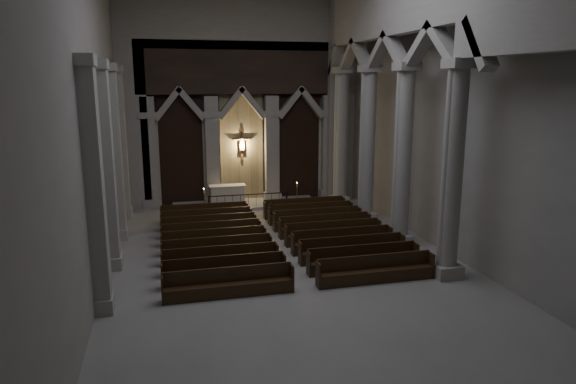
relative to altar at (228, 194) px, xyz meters
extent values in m
plane|color=gray|center=(1.06, -10.78, -0.70)|extent=(24.00, 24.00, 0.00)
cube|color=gray|center=(1.06, 1.22, 5.30)|extent=(14.00, 0.10, 12.00)
cube|color=gray|center=(1.06, -22.78, 5.30)|extent=(14.00, 0.10, 12.00)
cube|color=gray|center=(-5.94, -10.78, 5.30)|extent=(0.10, 24.00, 12.00)
cube|color=gray|center=(8.06, -10.78, 5.30)|extent=(0.10, 24.00, 12.00)
cube|color=#A8A49C|center=(-4.34, 0.72, 2.50)|extent=(0.80, 0.50, 6.40)
cube|color=#A8A49C|center=(-4.34, 0.72, -0.45)|extent=(1.05, 0.70, 0.50)
cube|color=#A8A49C|center=(-4.34, 0.72, 4.65)|extent=(1.00, 0.65, 0.35)
cube|color=#A8A49C|center=(-0.74, 0.72, 2.50)|extent=(0.80, 0.50, 6.40)
cube|color=#A8A49C|center=(-0.74, 0.72, -0.45)|extent=(1.05, 0.70, 0.50)
cube|color=#A8A49C|center=(-0.74, 0.72, 4.65)|extent=(1.00, 0.65, 0.35)
cube|color=#A8A49C|center=(2.86, 0.72, 2.50)|extent=(0.80, 0.50, 6.40)
cube|color=#A8A49C|center=(2.86, 0.72, -0.45)|extent=(1.05, 0.70, 0.50)
cube|color=#A8A49C|center=(2.86, 0.72, 4.65)|extent=(1.00, 0.65, 0.35)
cube|color=#A8A49C|center=(6.46, 0.72, 2.50)|extent=(0.80, 0.50, 6.40)
cube|color=#A8A49C|center=(6.46, 0.72, -0.45)|extent=(1.05, 0.70, 0.50)
cube|color=#A8A49C|center=(6.46, 0.72, 4.65)|extent=(1.00, 0.65, 0.35)
cube|color=black|center=(-2.54, 1.07, 2.80)|extent=(2.60, 0.15, 7.00)
cube|color=tan|center=(1.06, 1.07, 2.80)|extent=(2.60, 0.15, 7.00)
cube|color=black|center=(4.66, 1.07, 2.80)|extent=(2.60, 0.15, 7.00)
cube|color=black|center=(1.06, 0.72, 7.30)|extent=(12.00, 0.50, 3.00)
cube|color=#A8A49C|center=(-5.14, 0.72, 3.80)|extent=(1.60, 0.50, 9.00)
cube|color=#A8A49C|center=(7.26, 0.72, 3.80)|extent=(1.60, 0.50, 9.00)
cube|color=#A8A49C|center=(1.06, 0.72, 9.80)|extent=(14.00, 0.50, 3.00)
plane|color=#EECC6B|center=(1.06, 1.04, 2.80)|extent=(1.50, 0.00, 1.50)
cube|color=brown|center=(1.06, 0.95, 2.80)|extent=(0.13, 0.08, 1.80)
cube|color=brown|center=(1.06, 0.95, 3.15)|extent=(1.10, 0.08, 0.13)
cube|color=tan|center=(1.06, 0.89, 2.75)|extent=(0.26, 0.10, 0.60)
sphere|color=tan|center=(1.06, 0.89, 3.15)|extent=(0.17, 0.17, 0.17)
cylinder|color=tan|center=(0.80, 0.89, 3.12)|extent=(0.45, 0.08, 0.08)
cylinder|color=tan|center=(1.32, 0.89, 3.12)|extent=(0.45, 0.08, 0.08)
cube|color=#A8A49C|center=(6.56, -1.28, -0.45)|extent=(1.00, 1.00, 0.50)
cylinder|color=#A8A49C|center=(6.56, -1.28, 3.30)|extent=(0.70, 0.70, 7.50)
cube|color=#A8A49C|center=(6.56, -1.28, 7.15)|extent=(0.95, 0.95, 0.35)
cube|color=#A8A49C|center=(6.56, -5.28, -0.45)|extent=(1.00, 1.00, 0.50)
cylinder|color=#A8A49C|center=(6.56, -5.28, 3.30)|extent=(0.70, 0.70, 7.50)
cube|color=#A8A49C|center=(6.56, -5.28, 7.15)|extent=(0.95, 0.95, 0.35)
cube|color=#A8A49C|center=(6.56, -9.28, -0.45)|extent=(1.00, 1.00, 0.50)
cylinder|color=#A8A49C|center=(6.56, -9.28, 3.30)|extent=(0.70, 0.70, 7.50)
cube|color=#A8A49C|center=(6.56, -9.28, 7.15)|extent=(0.95, 0.95, 0.35)
cube|color=#A8A49C|center=(6.56, -13.28, -0.45)|extent=(1.00, 1.00, 0.50)
cylinder|color=#A8A49C|center=(6.56, -13.28, 3.30)|extent=(0.70, 0.70, 7.50)
cube|color=#A8A49C|center=(6.56, -13.28, 7.15)|extent=(0.95, 0.95, 0.35)
cube|color=#A8A49C|center=(6.56, 0.62, 3.90)|extent=(0.55, 1.20, 9.20)
cube|color=#A8A49C|center=(-5.69, -1.28, -0.45)|extent=(0.60, 1.00, 0.50)
cube|color=#A8A49C|center=(-5.69, -1.28, 3.30)|extent=(0.50, 0.80, 7.50)
cube|color=#A8A49C|center=(-5.69, -1.28, 7.15)|extent=(0.60, 1.00, 0.35)
cube|color=#A8A49C|center=(-5.69, -5.28, -0.45)|extent=(0.60, 1.00, 0.50)
cube|color=#A8A49C|center=(-5.69, -5.28, 3.30)|extent=(0.50, 0.80, 7.50)
cube|color=#A8A49C|center=(-5.69, -5.28, 7.15)|extent=(0.60, 1.00, 0.35)
cube|color=#A8A49C|center=(-5.69, -9.28, -0.45)|extent=(0.60, 1.00, 0.50)
cube|color=#A8A49C|center=(-5.69, -9.28, 3.30)|extent=(0.50, 0.80, 7.50)
cube|color=#A8A49C|center=(-5.69, -9.28, 7.15)|extent=(0.60, 1.00, 0.35)
cube|color=#A8A49C|center=(-5.69, -13.28, -0.45)|extent=(0.60, 1.00, 0.50)
cube|color=#A8A49C|center=(-5.69, -13.28, 3.30)|extent=(0.50, 0.80, 7.50)
cube|color=#A8A49C|center=(-5.69, -13.28, 7.15)|extent=(0.60, 1.00, 0.35)
cube|color=#A8A49C|center=(1.06, -0.18, -0.62)|extent=(8.50, 2.60, 0.15)
cube|color=beige|center=(0.00, 0.00, -0.02)|extent=(1.99, 0.77, 1.05)
cube|color=silver|center=(0.00, 0.00, 0.52)|extent=(2.16, 0.86, 0.04)
cube|color=black|center=(1.06, -1.14, 0.16)|extent=(4.53, 0.05, 0.05)
cube|color=black|center=(-1.21, -1.14, -0.25)|extent=(0.09, 0.09, 0.91)
cube|color=black|center=(3.32, -1.14, -0.25)|extent=(0.09, 0.09, 0.91)
cylinder|color=black|center=(-0.75, -1.14, -0.27)|extent=(0.02, 0.02, 0.83)
cylinder|color=black|center=(-0.30, -1.14, -0.27)|extent=(0.02, 0.02, 0.83)
cylinder|color=black|center=(0.15, -1.14, -0.27)|extent=(0.02, 0.02, 0.83)
cylinder|color=black|center=(0.60, -1.14, -0.27)|extent=(0.02, 0.02, 0.83)
cylinder|color=black|center=(1.06, -1.14, -0.27)|extent=(0.02, 0.02, 0.83)
cylinder|color=black|center=(1.51, -1.14, -0.27)|extent=(0.02, 0.02, 0.83)
cylinder|color=black|center=(1.96, -1.14, -0.27)|extent=(0.02, 0.02, 0.83)
cylinder|color=black|center=(2.42, -1.14, -0.27)|extent=(0.02, 0.02, 0.83)
cylinder|color=black|center=(2.87, -1.14, -0.27)|extent=(0.02, 0.02, 0.83)
cylinder|color=#B68B38|center=(-1.50, -1.66, -0.67)|extent=(0.25, 0.25, 0.05)
cylinder|color=#B68B38|center=(-1.50, -1.66, -0.09)|extent=(0.04, 0.04, 1.18)
cylinder|color=#B68B38|center=(-1.50, -1.66, 0.50)|extent=(0.12, 0.12, 0.02)
cylinder|color=#F3E8CC|center=(-1.50, -1.66, 0.61)|extent=(0.05, 0.05, 0.20)
sphere|color=#FFC759|center=(-1.50, -1.66, 0.73)|extent=(0.05, 0.05, 0.05)
cylinder|color=#B68B38|center=(3.84, -1.58, -0.67)|extent=(0.26, 0.26, 0.05)
cylinder|color=#B68B38|center=(3.84, -1.58, -0.05)|extent=(0.04, 0.04, 1.24)
cylinder|color=#B68B38|center=(3.84, -1.58, 0.56)|extent=(0.13, 0.13, 0.02)
cylinder|color=#F3E8CC|center=(3.84, -1.58, 0.68)|extent=(0.05, 0.05, 0.22)
sphere|color=#FFC759|center=(3.84, -1.58, 0.81)|extent=(0.05, 0.05, 0.05)
cube|color=black|center=(-1.64, -3.49, -0.46)|extent=(4.44, 0.42, 0.48)
cube|color=black|center=(-1.64, -3.29, 0.04)|extent=(4.44, 0.07, 0.53)
cube|color=black|center=(-3.86, -3.49, -0.22)|extent=(0.06, 0.48, 0.95)
cube|color=black|center=(0.58, -3.49, -0.22)|extent=(0.06, 0.48, 0.95)
cube|color=black|center=(3.76, -3.49, -0.46)|extent=(4.44, 0.42, 0.48)
cube|color=black|center=(3.76, -3.29, 0.04)|extent=(4.44, 0.07, 0.53)
cube|color=black|center=(1.54, -3.49, -0.22)|extent=(0.06, 0.48, 0.95)
cube|color=black|center=(5.98, -3.49, -0.22)|extent=(0.06, 0.48, 0.95)
cube|color=black|center=(-1.64, -4.71, -0.46)|extent=(4.44, 0.42, 0.48)
cube|color=black|center=(-1.64, -4.50, 0.04)|extent=(4.44, 0.07, 0.53)
cube|color=black|center=(-3.86, -4.71, -0.22)|extent=(0.06, 0.48, 0.95)
cube|color=black|center=(0.58, -4.71, -0.22)|extent=(0.06, 0.48, 0.95)
cube|color=black|center=(3.76, -4.71, -0.46)|extent=(4.44, 0.42, 0.48)
cube|color=black|center=(3.76, -4.50, 0.04)|extent=(4.44, 0.07, 0.53)
cube|color=black|center=(1.54, -4.71, -0.22)|extent=(0.06, 0.48, 0.95)
cube|color=black|center=(5.98, -4.71, -0.22)|extent=(0.06, 0.48, 0.95)
cube|color=black|center=(-1.64, -5.92, -0.46)|extent=(4.44, 0.42, 0.48)
cube|color=black|center=(-1.64, -5.72, 0.04)|extent=(4.44, 0.07, 0.53)
cube|color=black|center=(-3.86, -5.92, -0.22)|extent=(0.06, 0.48, 0.95)
cube|color=black|center=(0.58, -5.92, -0.22)|extent=(0.06, 0.48, 0.95)
cube|color=black|center=(3.76, -5.92, -0.46)|extent=(4.44, 0.42, 0.48)
cube|color=black|center=(3.76, -5.72, 0.04)|extent=(4.44, 0.07, 0.53)
cube|color=black|center=(1.54, -5.92, -0.22)|extent=(0.06, 0.48, 0.95)
cube|color=black|center=(5.98, -5.92, -0.22)|extent=(0.06, 0.48, 0.95)
cube|color=black|center=(-1.64, -7.13, -0.46)|extent=(4.44, 0.42, 0.48)
cube|color=black|center=(-1.64, -6.93, 0.04)|extent=(4.44, 0.07, 0.53)
cube|color=black|center=(-3.86, -7.13, -0.22)|extent=(0.06, 0.48, 0.95)
cube|color=black|center=(0.58, -7.13, -0.22)|extent=(0.06, 0.48, 0.95)
cube|color=black|center=(3.76, -7.13, -0.46)|extent=(4.44, 0.42, 0.48)
cube|color=black|center=(3.76, -6.93, 0.04)|extent=(4.44, 0.07, 0.53)
cube|color=black|center=(1.54, -7.13, -0.22)|extent=(0.06, 0.48, 0.95)
cube|color=black|center=(5.98, -7.13, -0.22)|extent=(0.06, 0.48, 0.95)
cube|color=black|center=(-1.64, -8.34, -0.46)|extent=(4.44, 0.42, 0.48)
cube|color=black|center=(-1.64, -8.14, 0.04)|extent=(4.44, 0.07, 0.53)
cube|color=black|center=(-3.86, -8.34, -0.22)|extent=(0.06, 0.48, 0.95)
cube|color=black|center=(0.58, -8.34, -0.22)|extent=(0.06, 0.48, 0.95)
cube|color=black|center=(3.76, -8.34, -0.46)|extent=(4.44, 0.42, 0.48)
cube|color=black|center=(3.76, -8.14, 0.04)|extent=(4.44, 0.07, 0.53)
cube|color=black|center=(1.54, -8.34, -0.22)|extent=(0.06, 0.48, 0.95)
cube|color=black|center=(5.98, -8.34, -0.22)|extent=(0.06, 0.48, 0.95)
cube|color=black|center=(-1.64, -9.55, -0.46)|extent=(4.44, 0.42, 0.48)
cube|color=black|center=(-1.64, -9.35, 0.04)|extent=(4.44, 0.07, 0.53)
cube|color=black|center=(-3.86, -9.55, -0.22)|extent=(0.06, 0.48, 0.95)
cube|color=black|center=(0.58, -9.55, -0.22)|extent=(0.06, 0.48, 0.95)
cube|color=black|center=(3.76, -9.55, -0.46)|extent=(4.44, 0.42, 0.48)
cube|color=black|center=(3.76, -9.35, 0.04)|extent=(4.44, 0.07, 0.53)
cube|color=black|center=(1.54, -9.55, -0.22)|extent=(0.06, 0.48, 0.95)
cube|color=black|center=(5.98, -9.55, -0.22)|extent=(0.06, 0.48, 0.95)
cube|color=black|center=(-1.64, -10.76, -0.46)|extent=(4.44, 0.42, 0.48)
cube|color=black|center=(-1.64, -10.56, 0.04)|extent=(4.44, 0.07, 0.53)
cube|color=black|center=(-3.86, -10.76, -0.22)|extent=(0.06, 0.48, 0.95)
cube|color=black|center=(0.58, -10.76, -0.22)|extent=(0.06, 0.48, 0.95)
cube|color=black|center=(3.76, -10.76, -0.46)|extent=(4.44, 0.42, 0.48)
cube|color=black|center=(3.76, -10.56, 0.04)|extent=(4.44, 0.07, 0.53)
cube|color=black|center=(1.54, -10.76, -0.22)|extent=(0.06, 0.48, 0.95)
cube|color=black|center=(5.98, -10.76, -0.22)|extent=(0.06, 0.48, 0.95)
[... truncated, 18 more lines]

